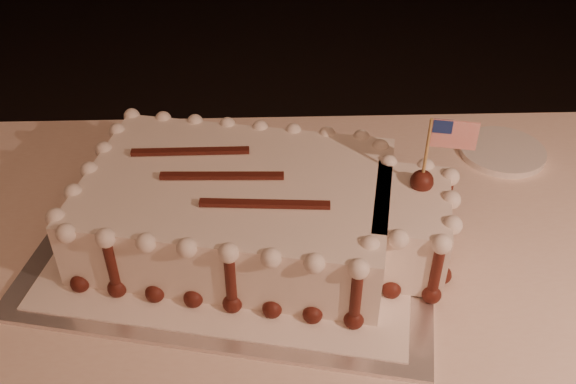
{
  "coord_description": "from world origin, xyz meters",
  "views": [
    {
      "loc": [
        -0.1,
        -0.18,
        1.46
      ],
      "look_at": [
        -0.07,
        0.61,
        0.85
      ],
      "focal_mm": 40.0,
      "sensor_mm": 36.0,
      "label": 1
    }
  ],
  "objects_px": {
    "banquet_table": "(323,381)",
    "sheet_cake": "(259,210)",
    "cake_board": "(240,237)",
    "side_plate": "(502,151)"
  },
  "relations": [
    {
      "from": "banquet_table",
      "to": "sheet_cake",
      "type": "bearing_deg",
      "value": 176.32
    },
    {
      "from": "banquet_table",
      "to": "cake_board",
      "type": "distance_m",
      "value": 0.41
    },
    {
      "from": "sheet_cake",
      "to": "cake_board",
      "type": "bearing_deg",
      "value": 168.4
    },
    {
      "from": "banquet_table",
      "to": "cake_board",
      "type": "height_order",
      "value": "cake_board"
    },
    {
      "from": "banquet_table",
      "to": "cake_board",
      "type": "relative_size",
      "value": 3.8
    },
    {
      "from": "banquet_table",
      "to": "side_plate",
      "type": "height_order",
      "value": "side_plate"
    },
    {
      "from": "banquet_table",
      "to": "cake_board",
      "type": "bearing_deg",
      "value": 174.56
    },
    {
      "from": "side_plate",
      "to": "sheet_cake",
      "type": "bearing_deg",
      "value": -153.35
    },
    {
      "from": "side_plate",
      "to": "cake_board",
      "type": "bearing_deg",
      "value": -155.48
    },
    {
      "from": "cake_board",
      "to": "sheet_cake",
      "type": "xyz_separation_m",
      "value": [
        0.03,
        -0.01,
        0.06
      ]
    }
  ]
}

